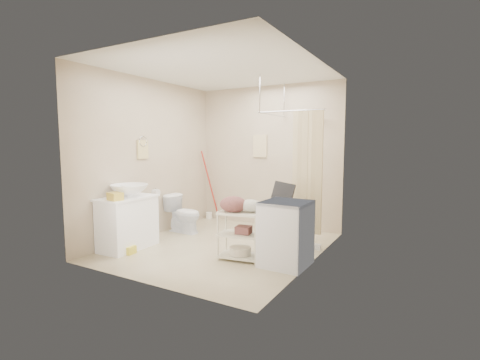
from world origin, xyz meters
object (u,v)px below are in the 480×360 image
(washing_machine, at_px, (286,233))
(toilet, at_px, (184,214))
(vanity, at_px, (128,223))
(laundry_rack, at_px, (240,231))

(washing_machine, bearing_deg, toilet, 164.01)
(vanity, xyz_separation_m, toilet, (0.12, 1.15, -0.06))
(washing_machine, distance_m, laundry_rack, 0.62)
(vanity, height_order, laundry_rack, laundry_rack)
(washing_machine, xyz_separation_m, laundry_rack, (-0.61, -0.09, -0.02))
(toilet, height_order, laundry_rack, laundry_rack)
(toilet, distance_m, laundry_rack, 1.74)
(vanity, bearing_deg, toilet, 82.58)
(vanity, height_order, toilet, vanity)
(laundry_rack, bearing_deg, vanity, -176.39)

